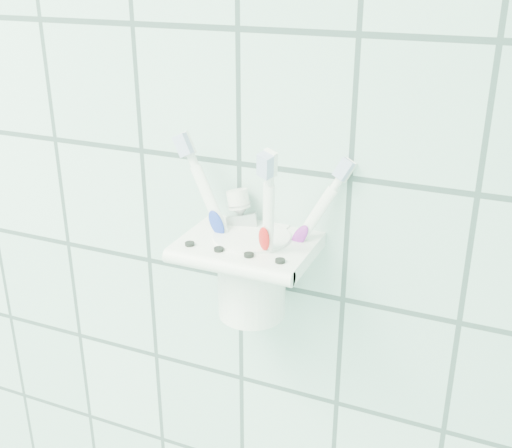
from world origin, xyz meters
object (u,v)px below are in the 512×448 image
toothbrush_pink (256,224)px  toothbrush_orange (266,223)px  cup (252,272)px  holder_bracket (249,247)px  toothpaste_tube (256,241)px  toothbrush_blue (253,229)px

toothbrush_pink → toothbrush_orange: toothbrush_pink is taller
toothbrush_pink → toothbrush_orange: (0.01, 0.01, -0.00)m
toothbrush_orange → cup: bearing=-158.7°
holder_bracket → toothpaste_tube: size_ratio=1.03×
cup → toothbrush_pink: bearing=-48.2°
holder_bracket → toothpaste_tube: 0.02m
holder_bracket → toothbrush_orange: size_ratio=0.68×
cup → toothbrush_orange: size_ratio=0.46×
holder_bracket → toothbrush_pink: 0.03m
cup → toothbrush_orange: toothbrush_orange is taller
toothbrush_pink → toothbrush_blue: bearing=162.6°
toothbrush_blue → holder_bracket: bearing=160.0°
cup → toothpaste_tube: (-0.00, 0.01, 0.03)m
toothbrush_blue → toothpaste_tube: size_ratio=1.41×
holder_bracket → toothbrush_blue: toothbrush_blue is taller
toothbrush_orange → toothpaste_tube: (-0.02, 0.01, -0.03)m
holder_bracket → toothpaste_tube: bearing=89.9°
toothbrush_blue → toothbrush_orange: size_ratio=0.92×
cup → toothbrush_blue: 0.06m
holder_bracket → toothbrush_blue: bearing=-37.5°
toothbrush_blue → toothpaste_tube: bearing=123.2°
cup → toothbrush_blue: (0.01, -0.01, 0.06)m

